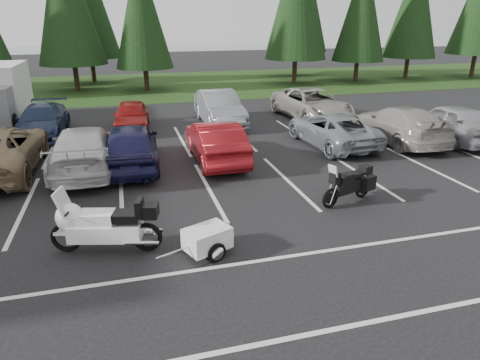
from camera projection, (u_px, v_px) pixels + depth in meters
name	position (u px, v px, depth m)	size (l,w,h in m)	color
ground	(199.00, 203.00, 12.57)	(120.00, 120.00, 0.00)	black
grass_strip	(145.00, 86.00, 34.18)	(80.00, 16.00, 0.01)	#193310
lake_water	(159.00, 54.00, 63.10)	(70.00, 50.00, 0.02)	slate
stall_markings	(188.00, 180.00, 14.37)	(32.00, 16.00, 0.01)	silver
conifer_5	(141.00, 10.00, 30.01)	(4.14, 4.14, 9.63)	#332316
conifer_7	(362.00, 8.00, 34.49)	(4.27, 4.27, 9.94)	#332316
conifer_8	(415.00, 4.00, 36.45)	(4.53, 4.53, 10.56)	#332316
car_near_3	(84.00, 149.00, 15.03)	(2.20, 5.40, 1.57)	beige
car_near_4	(130.00, 145.00, 15.35)	(1.94, 4.83, 1.65)	#18183C
car_near_5	(215.00, 141.00, 16.05)	(1.62, 4.64, 1.53)	maroon
car_near_6	(332.00, 129.00, 18.08)	(2.30, 4.99, 1.39)	gray
car_near_7	(399.00, 124.00, 18.58)	(2.17, 5.33, 1.55)	#A49E97
car_near_8	(451.00, 122.00, 18.71)	(1.95, 4.84, 1.65)	#9E9FA3
car_far_1	(42.00, 121.00, 19.56)	(1.94, 4.76, 1.38)	#1C2A47
car_far_2	(131.00, 116.00, 20.58)	(1.62, 4.03, 1.37)	maroon
car_far_3	(219.00, 108.00, 21.64)	(1.75, 5.01, 1.65)	gray
car_far_4	(312.00, 104.00, 22.85)	(2.62, 5.67, 1.58)	#9F9B92
touring_motorcycle	(105.00, 221.00, 9.73)	(2.84, 0.87, 1.57)	white
cargo_trailer	(207.00, 241.00, 9.77)	(1.45, 0.82, 0.67)	white
adventure_motorcycle	(348.00, 182.00, 12.40)	(2.16, 0.75, 1.32)	black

